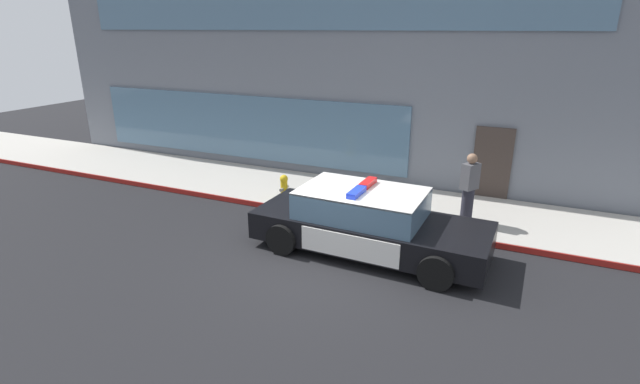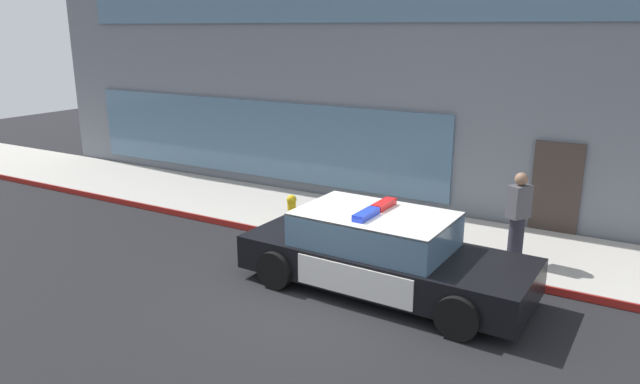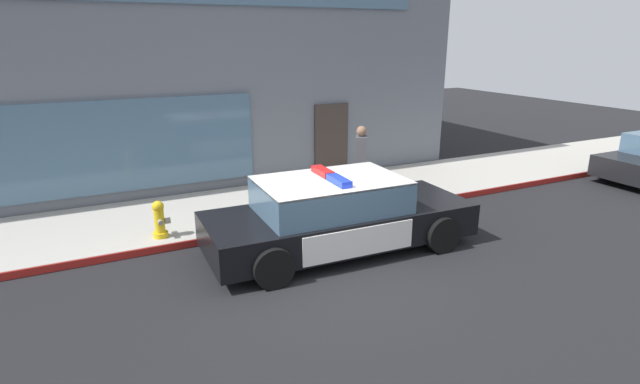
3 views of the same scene
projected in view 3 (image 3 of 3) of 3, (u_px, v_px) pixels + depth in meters
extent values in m
plane|color=black|center=(320.00, 275.00, 8.31)|extent=(48.00, 48.00, 0.00)
cube|color=#B2ADA3|center=(251.00, 207.00, 11.37)|extent=(48.00, 2.98, 0.15)
cube|color=maroon|center=(275.00, 229.00, 10.09)|extent=(28.80, 0.04, 0.14)
cube|color=slate|center=(83.00, 47.00, 14.44)|extent=(19.14, 9.36, 7.05)
cube|color=#382D28|center=(331.00, 142.00, 13.58)|extent=(1.00, 0.08, 2.10)
cube|color=black|center=(340.00, 223.00, 9.21)|extent=(5.03, 2.00, 0.60)
cube|color=silver|center=(412.00, 204.00, 9.79)|extent=(1.75, 1.87, 0.05)
cube|color=silver|center=(249.00, 230.00, 8.47)|extent=(1.45, 1.86, 0.05)
cube|color=silver|center=(315.00, 209.00, 9.99)|extent=(2.09, 0.09, 0.51)
cube|color=silver|center=(360.00, 242.00, 8.36)|extent=(2.09, 0.09, 0.51)
cube|color=yellow|center=(314.00, 209.00, 10.00)|extent=(0.22, 0.02, 0.26)
cube|color=slate|center=(330.00, 196.00, 8.96)|extent=(2.64, 1.75, 0.60)
cube|color=silver|center=(331.00, 180.00, 8.88)|extent=(2.64, 1.75, 0.04)
cube|color=red|center=(323.00, 172.00, 9.14)|extent=(0.22, 0.64, 0.11)
cube|color=blue|center=(339.00, 181.00, 8.56)|extent=(0.22, 0.64, 0.11)
cylinder|color=black|center=(388.00, 205.00, 10.72)|extent=(0.69, 0.24, 0.68)
cylinder|color=black|center=(442.00, 235.00, 9.11)|extent=(0.69, 0.24, 0.68)
cylinder|color=black|center=(241.00, 228.00, 9.41)|extent=(0.69, 0.24, 0.68)
cylinder|color=black|center=(273.00, 268.00, 7.80)|extent=(0.69, 0.24, 0.68)
cylinder|color=gold|center=(161.00, 234.00, 9.48)|extent=(0.28, 0.28, 0.10)
cylinder|color=gold|center=(159.00, 221.00, 9.40)|extent=(0.19, 0.19, 0.45)
sphere|color=gold|center=(158.00, 207.00, 9.31)|extent=(0.22, 0.22, 0.22)
cylinder|color=gray|center=(157.00, 203.00, 9.29)|extent=(0.06, 0.06, 0.05)
cylinder|color=gray|center=(161.00, 222.00, 9.27)|extent=(0.09, 0.10, 0.09)
cylinder|color=gray|center=(158.00, 218.00, 9.52)|extent=(0.09, 0.10, 0.09)
cylinder|color=gray|center=(168.00, 221.00, 9.47)|extent=(0.10, 0.12, 0.12)
cylinder|color=black|center=(605.00, 167.00, 13.90)|extent=(0.64, 0.20, 0.64)
cylinder|color=#23232D|center=(360.00, 180.00, 11.77)|extent=(0.28, 0.28, 0.85)
cube|color=#4C4C51|center=(361.00, 149.00, 11.55)|extent=(0.43, 0.48, 0.62)
sphere|color=#8C664C|center=(362.00, 131.00, 11.42)|extent=(0.24, 0.24, 0.24)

